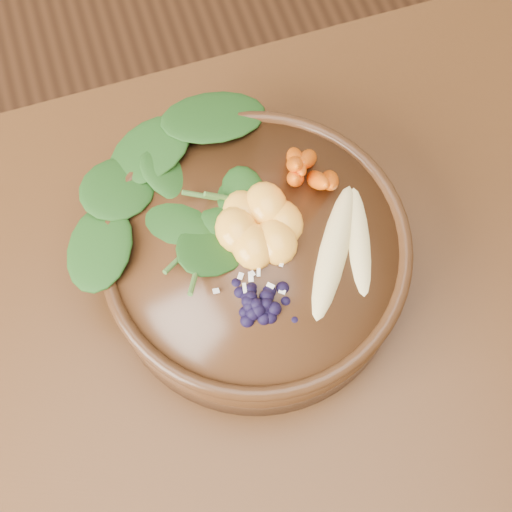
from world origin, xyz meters
TOP-DOWN VIEW (x-y plane):
  - ground at (0.00, 0.00)m, footprint 4.00×4.00m
  - dining_table at (0.00, 0.00)m, footprint 1.60×0.90m
  - stoneware_bowl at (-0.00, 0.17)m, footprint 0.38×0.38m
  - kale_heap at (-0.02, 0.25)m, footprint 0.24×0.23m
  - carrot_cluster at (0.07, 0.23)m, footprint 0.08×0.08m
  - banana_halves at (0.08, 0.15)m, footprint 0.11×0.15m
  - mandarin_cluster at (0.01, 0.19)m, footprint 0.11×0.12m
  - blueberry_pile at (-0.02, 0.12)m, footprint 0.16×0.14m
  - coconut_flakes at (-0.01, 0.15)m, footprint 0.11×0.10m

SIDE VIEW (x-z plane):
  - ground at x=0.00m, z-range 0.00..0.00m
  - dining_table at x=0.00m, z-range 0.28..1.03m
  - stoneware_bowl at x=0.00m, z-range 0.75..0.83m
  - coconut_flakes at x=-0.01m, z-range 0.83..0.84m
  - banana_halves at x=0.08m, z-range 0.83..0.86m
  - mandarin_cluster at x=0.01m, z-range 0.83..0.86m
  - blueberry_pile at x=-0.02m, z-range 0.83..0.87m
  - kale_heap at x=-0.02m, z-range 0.83..0.87m
  - carrot_cluster at x=0.07m, z-range 0.83..0.91m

